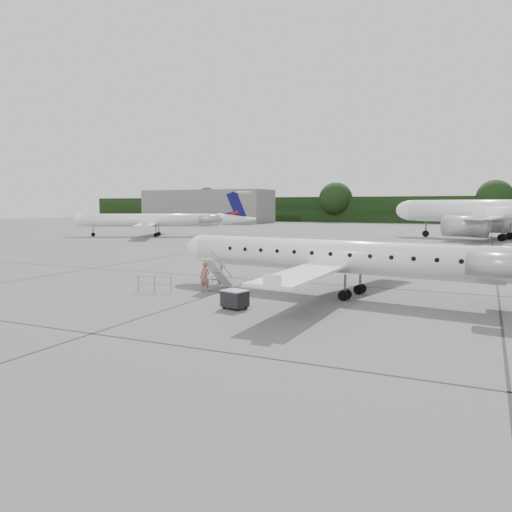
% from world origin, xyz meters
% --- Properties ---
extents(ground, '(320.00, 320.00, 0.00)m').
position_xyz_m(ground, '(0.00, 0.00, 0.00)').
color(ground, '#5E5E5C').
rests_on(ground, ground).
extents(treeline, '(260.00, 4.00, 8.00)m').
position_xyz_m(treeline, '(0.00, 130.00, 4.00)').
color(treeline, black).
rests_on(treeline, ground).
extents(terminal_building, '(40.00, 14.00, 10.00)m').
position_xyz_m(terminal_building, '(-70.00, 110.00, 5.00)').
color(terminal_building, slate).
rests_on(terminal_building, ground).
extents(main_regional_jet, '(27.98, 21.77, 6.61)m').
position_xyz_m(main_regional_jet, '(1.47, 3.54, 3.30)').
color(main_regional_jet, white).
rests_on(main_regional_jet, ground).
extents(airstair, '(1.14, 2.34, 2.07)m').
position_xyz_m(airstair, '(-6.19, 2.44, 1.04)').
color(airstair, white).
rests_on(airstair, ground).
extents(passenger, '(0.69, 0.46, 1.86)m').
position_xyz_m(passenger, '(-6.36, 1.18, 0.93)').
color(passenger, '#865849').
rests_on(passenger, ground).
extents(safety_railing, '(2.17, 0.50, 1.00)m').
position_xyz_m(safety_railing, '(-9.08, -0.33, 0.50)').
color(safety_railing, gray).
rests_on(safety_railing, ground).
extents(baggage_cart, '(1.41, 1.25, 1.04)m').
position_xyz_m(baggage_cart, '(-2.36, -2.53, 0.52)').
color(baggage_cart, black).
rests_on(baggage_cart, ground).
extents(bg_narrowbody, '(39.94, 33.16, 12.42)m').
position_xyz_m(bg_narrowbody, '(10.49, 60.74, 6.21)').
color(bg_narrowbody, white).
rests_on(bg_narrowbody, ground).
extents(bg_regional_left, '(36.03, 32.27, 7.78)m').
position_xyz_m(bg_regional_left, '(-43.20, 45.08, 3.89)').
color(bg_regional_left, white).
rests_on(bg_regional_left, ground).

